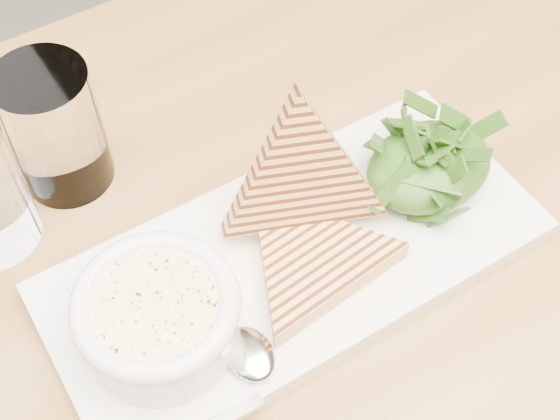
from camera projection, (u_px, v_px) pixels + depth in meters
table_leg_br at (401, 133)px, 1.21m from camera, size 0.06×0.06×0.73m
platter at (295, 260)px, 0.59m from camera, size 0.38×0.18×0.02m
soup_bowl at (161, 324)px, 0.52m from camera, size 0.10×0.10×0.04m
soup at (156, 306)px, 0.50m from camera, size 0.09×0.09×0.01m
bowl_rim at (155, 304)px, 0.50m from camera, size 0.11×0.11×0.01m
sandwich_flat at (312, 261)px, 0.57m from camera, size 0.15×0.15×0.02m
sandwich_lean at (302, 179)px, 0.56m from camera, size 0.18×0.17×0.16m
salad_base at (429, 166)px, 0.60m from camera, size 0.10×0.08×0.04m
arugula_pile at (430, 161)px, 0.60m from camera, size 0.11×0.10×0.05m
spoon_bowl at (249, 354)px, 0.53m from camera, size 0.04×0.05×0.01m
glass_far at (55, 129)px, 0.60m from camera, size 0.07×0.07×0.11m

